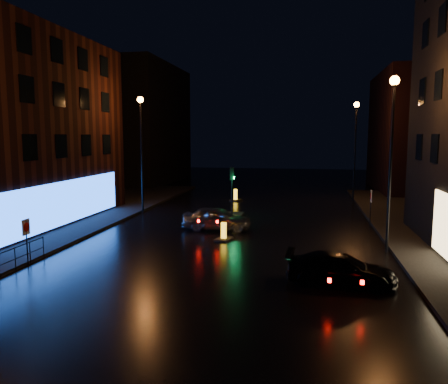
{
  "coord_description": "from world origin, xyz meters",
  "views": [
    {
      "loc": [
        3.89,
        -15.78,
        5.61
      ],
      "look_at": [
        -0.18,
        5.63,
        2.8
      ],
      "focal_mm": 35.0,
      "sensor_mm": 36.0,
      "label": 1
    }
  ],
  "objects_px": {
    "dark_sedan": "(341,269)",
    "road_sign_left": "(26,231)",
    "road_sign_right": "(371,199)",
    "traffic_signal": "(232,209)",
    "bollard_near": "(224,236)",
    "silver_hatchback": "(217,218)",
    "bollard_far": "(236,198)"
  },
  "relations": [
    {
      "from": "dark_sedan",
      "to": "silver_hatchback",
      "type": "bearing_deg",
      "value": 41.16
    },
    {
      "from": "bollard_near",
      "to": "bollard_far",
      "type": "height_order",
      "value": "bollard_far"
    },
    {
      "from": "traffic_signal",
      "to": "road_sign_right",
      "type": "distance_m",
      "value": 9.29
    },
    {
      "from": "dark_sedan",
      "to": "bollard_far",
      "type": "relative_size",
      "value": 3.13
    },
    {
      "from": "traffic_signal",
      "to": "silver_hatchback",
      "type": "distance_m",
      "value": 4.58
    },
    {
      "from": "bollard_near",
      "to": "road_sign_left",
      "type": "distance_m",
      "value": 9.83
    },
    {
      "from": "silver_hatchback",
      "to": "bollard_far",
      "type": "xyz_separation_m",
      "value": [
        -0.81,
        11.92,
        -0.47
      ]
    },
    {
      "from": "bollard_far",
      "to": "road_sign_right",
      "type": "height_order",
      "value": "road_sign_right"
    },
    {
      "from": "dark_sedan",
      "to": "bollard_far",
      "type": "height_order",
      "value": "dark_sedan"
    },
    {
      "from": "silver_hatchback",
      "to": "bollard_near",
      "type": "height_order",
      "value": "silver_hatchback"
    },
    {
      "from": "traffic_signal",
      "to": "dark_sedan",
      "type": "relative_size",
      "value": 0.84
    },
    {
      "from": "traffic_signal",
      "to": "road_sign_left",
      "type": "relative_size",
      "value": 1.67
    },
    {
      "from": "road_sign_left",
      "to": "dark_sedan",
      "type": "bearing_deg",
      "value": -1.53
    },
    {
      "from": "road_sign_right",
      "to": "road_sign_left",
      "type": "bearing_deg",
      "value": 39.34
    },
    {
      "from": "road_sign_left",
      "to": "road_sign_right",
      "type": "height_order",
      "value": "road_sign_right"
    },
    {
      "from": "bollard_far",
      "to": "road_sign_right",
      "type": "bearing_deg",
      "value": -27.0
    },
    {
      "from": "road_sign_left",
      "to": "road_sign_right",
      "type": "distance_m",
      "value": 19.73
    },
    {
      "from": "dark_sedan",
      "to": "road_sign_right",
      "type": "xyz_separation_m",
      "value": [
        2.65,
        11.72,
        1.09
      ]
    },
    {
      "from": "traffic_signal",
      "to": "road_sign_left",
      "type": "bearing_deg",
      "value": -116.69
    },
    {
      "from": "traffic_signal",
      "to": "road_sign_left",
      "type": "height_order",
      "value": "traffic_signal"
    },
    {
      "from": "road_sign_right",
      "to": "silver_hatchback",
      "type": "bearing_deg",
      "value": 20.93
    },
    {
      "from": "dark_sedan",
      "to": "road_sign_left",
      "type": "distance_m",
      "value": 13.18
    },
    {
      "from": "traffic_signal",
      "to": "dark_sedan",
      "type": "distance_m",
      "value": 14.7
    },
    {
      "from": "bollard_near",
      "to": "road_sign_right",
      "type": "height_order",
      "value": "road_sign_right"
    },
    {
      "from": "dark_sedan",
      "to": "road_sign_left",
      "type": "relative_size",
      "value": 1.99
    },
    {
      "from": "road_sign_right",
      "to": "bollard_far",
      "type": "bearing_deg",
      "value": -38.89
    },
    {
      "from": "traffic_signal",
      "to": "road_sign_left",
      "type": "xyz_separation_m",
      "value": [
        -6.7,
        -13.32,
        1.04
      ]
    },
    {
      "from": "dark_sedan",
      "to": "bollard_near",
      "type": "distance_m",
      "value": 8.4
    },
    {
      "from": "road_sign_left",
      "to": "bollard_near",
      "type": "bearing_deg",
      "value": 38.11
    },
    {
      "from": "traffic_signal",
      "to": "bollard_far",
      "type": "relative_size",
      "value": 2.63
    },
    {
      "from": "traffic_signal",
      "to": "silver_hatchback",
      "type": "height_order",
      "value": "traffic_signal"
    },
    {
      "from": "dark_sedan",
      "to": "road_sign_left",
      "type": "xyz_separation_m",
      "value": [
        -13.14,
        -0.1,
        0.95
      ]
    }
  ]
}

